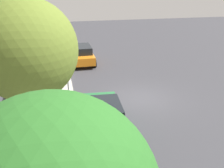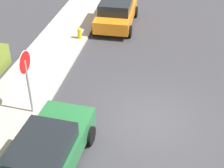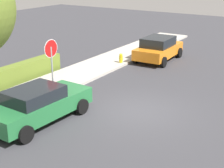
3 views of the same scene
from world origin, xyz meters
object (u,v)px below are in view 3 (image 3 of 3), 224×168
(stop_sign, at_px, (51,57))
(parked_car_green, at_px, (38,104))
(parked_car_orange, at_px, (158,48))
(fire_hydrant, at_px, (121,59))

(stop_sign, xyz_separation_m, parked_car_green, (-2.54, -1.53, -1.11))
(stop_sign, height_order, parked_car_green, stop_sign)
(stop_sign, height_order, parked_car_orange, stop_sign)
(parked_car_orange, height_order, fire_hydrant, parked_car_orange)
(parked_car_orange, distance_m, fire_hydrant, 2.68)
(stop_sign, xyz_separation_m, parked_car_orange, (8.34, -1.49, -1.07))
(parked_car_orange, bearing_deg, parked_car_green, -179.81)
(stop_sign, distance_m, parked_car_green, 3.16)
(stop_sign, distance_m, fire_hydrant, 6.31)
(parked_car_orange, xyz_separation_m, fire_hydrant, (-2.21, 1.47, -0.42))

